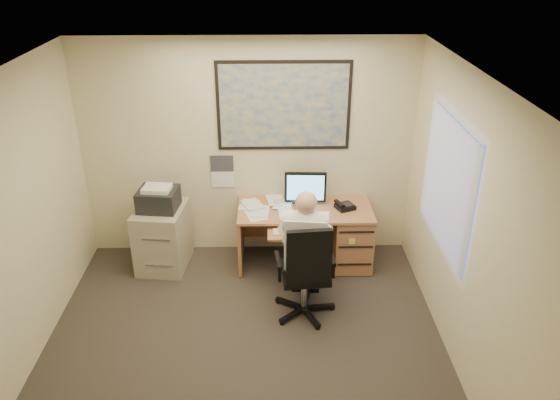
{
  "coord_description": "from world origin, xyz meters",
  "views": [
    {
      "loc": [
        0.26,
        -3.91,
        3.72
      ],
      "look_at": [
        0.37,
        1.3,
        1.15
      ],
      "focal_mm": 35.0,
      "sensor_mm": 36.0,
      "label": 1
    }
  ],
  "objects_px": {
    "office_chair": "(304,289)",
    "person": "(305,254)",
    "filing_cabinet": "(162,232)",
    "desk": "(331,229)"
  },
  "relations": [
    {
      "from": "filing_cabinet",
      "to": "desk",
      "type": "bearing_deg",
      "value": 8.15
    },
    {
      "from": "desk",
      "to": "office_chair",
      "type": "height_order",
      "value": "desk"
    },
    {
      "from": "filing_cabinet",
      "to": "person",
      "type": "relative_size",
      "value": 0.76
    },
    {
      "from": "office_chair",
      "to": "person",
      "type": "distance_m",
      "value": 0.39
    },
    {
      "from": "filing_cabinet",
      "to": "person",
      "type": "bearing_deg",
      "value": -22.68
    },
    {
      "from": "office_chair",
      "to": "person",
      "type": "relative_size",
      "value": 0.81
    },
    {
      "from": "desk",
      "to": "filing_cabinet",
      "type": "height_order",
      "value": "desk"
    },
    {
      "from": "desk",
      "to": "person",
      "type": "xyz_separation_m",
      "value": [
        -0.39,
        -0.99,
        0.27
      ]
    },
    {
      "from": "person",
      "to": "filing_cabinet",
      "type": "bearing_deg",
      "value": 157.04
    },
    {
      "from": "office_chair",
      "to": "filing_cabinet",
      "type": "bearing_deg",
      "value": 142.89
    }
  ]
}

